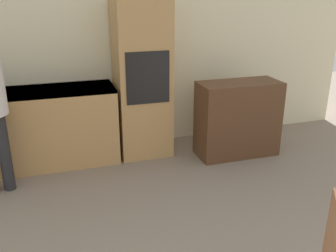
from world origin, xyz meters
TOP-DOWN VIEW (x-y plane):
  - wall_back at (0.00, 5.04)m, footprint 6.65×0.05m
  - kitchen_counter at (-1.29, 4.70)m, footprint 2.38×0.60m
  - oven_unit at (0.26, 4.71)m, footprint 0.63×0.59m
  - sideboard at (1.36, 4.28)m, footprint 1.00×0.45m

SIDE VIEW (x-z plane):
  - sideboard at x=1.36m, z-range 0.00..0.93m
  - kitchen_counter at x=-1.29m, z-range 0.01..0.92m
  - oven_unit at x=0.26m, z-range 0.00..1.86m
  - wall_back at x=0.00m, z-range 0.00..2.60m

